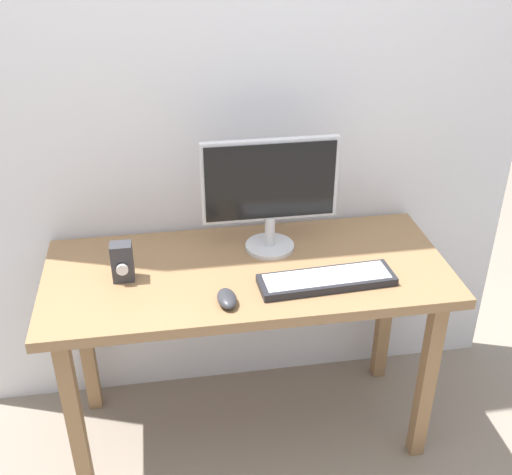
% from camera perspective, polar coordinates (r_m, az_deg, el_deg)
% --- Properties ---
extents(ground_plane, '(6.00, 6.00, 0.00)m').
position_cam_1_polar(ground_plane, '(2.68, -0.66, -16.71)').
color(ground_plane, gray).
extents(wall_back, '(2.25, 0.04, 3.00)m').
position_cam_1_polar(wall_back, '(2.23, -2.28, 18.26)').
color(wall_back, silver).
rests_on(wall_back, ground_plane).
extents(desk, '(1.40, 0.61, 0.77)m').
position_cam_1_polar(desk, '(2.24, -0.76, -4.82)').
color(desk, '#936D47').
rests_on(desk, ground_plane).
extents(monitor, '(0.48, 0.18, 0.42)m').
position_cam_1_polar(monitor, '(2.21, 1.27, 4.39)').
color(monitor, silver).
rests_on(monitor, desk).
extents(keyboard_primary, '(0.46, 0.16, 0.03)m').
position_cam_1_polar(keyboard_primary, '(2.12, 6.41, -3.83)').
color(keyboard_primary, '#232328').
rests_on(keyboard_primary, desk).
extents(mouse, '(0.07, 0.11, 0.04)m').
position_cam_1_polar(mouse, '(2.01, -2.65, -5.53)').
color(mouse, '#333338').
rests_on(mouse, desk).
extents(audio_controller, '(0.07, 0.07, 0.14)m').
position_cam_1_polar(audio_controller, '(2.14, -12.01, -2.23)').
color(audio_controller, '#333338').
rests_on(audio_controller, desk).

